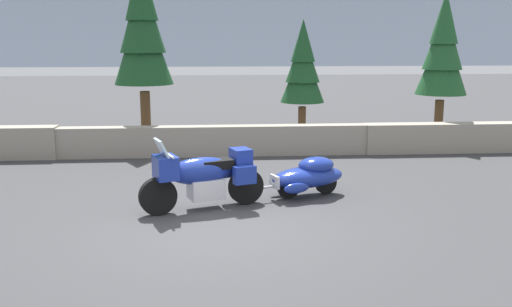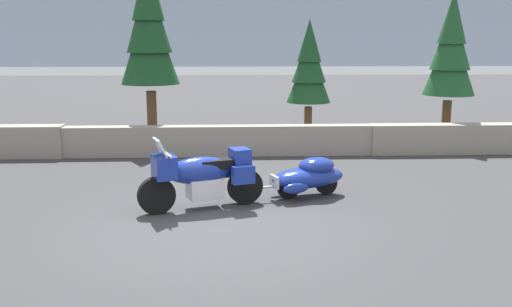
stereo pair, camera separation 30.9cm
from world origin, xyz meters
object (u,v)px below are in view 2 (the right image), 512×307
object	(u,v)px
pine_tree_secondary	(309,66)
touring_motorcycle	(202,175)
car_shaped_trailer	(308,176)
pine_tree_far_right	(451,49)
pine_tree_tall	(149,27)

from	to	relation	value
pine_tree_secondary	touring_motorcycle	bearing A→B (deg)	-112.82
touring_motorcycle	car_shaped_trailer	size ratio (longest dim) A/B	1.01
car_shaped_trailer	pine_tree_far_right	distance (m)	7.65
car_shaped_trailer	pine_tree_far_right	xyz separation A→B (m)	(4.80, 5.49, 2.31)
pine_tree_secondary	pine_tree_tall	bearing A→B (deg)	-177.23
car_shaped_trailer	pine_tree_tall	xyz separation A→B (m)	(-3.75, 5.83, 2.93)
pine_tree_tall	touring_motorcycle	bearing A→B (deg)	-75.15
car_shaped_trailer	pine_tree_tall	bearing A→B (deg)	122.78
pine_tree_far_right	pine_tree_tall	bearing A→B (deg)	177.74
car_shaped_trailer	pine_tree_far_right	bearing A→B (deg)	48.84
car_shaped_trailer	pine_tree_tall	distance (m)	7.52
touring_motorcycle	pine_tree_far_right	size ratio (longest dim) A/B	0.51
pine_tree_secondary	pine_tree_far_right	bearing A→B (deg)	-8.01
pine_tree_secondary	pine_tree_far_right	distance (m)	4.04
pine_tree_tall	pine_tree_secondary	xyz separation A→B (m)	(4.58, 0.22, -1.10)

